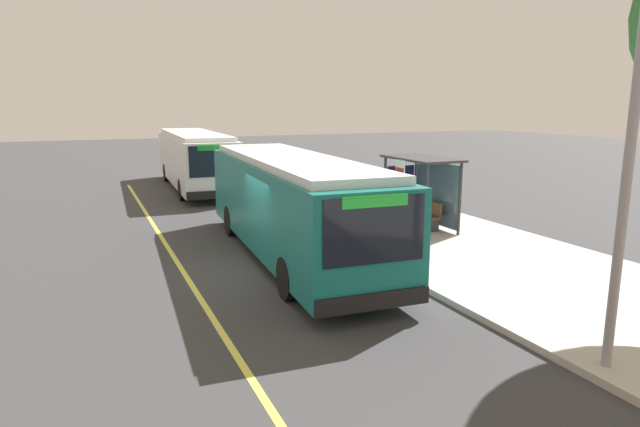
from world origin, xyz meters
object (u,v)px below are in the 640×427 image
at_px(route_sign_post, 400,196).
at_px(pedestrian_commuter, 360,199).
at_px(waiting_bench, 423,214).
at_px(transit_bus_main, 292,202).
at_px(transit_bus_second, 195,158).

height_order(route_sign_post, pedestrian_commuter, route_sign_post).
height_order(waiting_bench, pedestrian_commuter, pedestrian_commuter).
distance_m(transit_bus_main, pedestrian_commuter, 4.13).
bearing_deg(transit_bus_main, pedestrian_commuter, 123.47).
height_order(transit_bus_second, pedestrian_commuter, transit_bus_second).
relative_size(waiting_bench, route_sign_post, 0.57).
relative_size(transit_bus_main, pedestrian_commuter, 6.56).
relative_size(transit_bus_second, waiting_bench, 7.11).
bearing_deg(waiting_bench, route_sign_post, -43.42).
bearing_deg(route_sign_post, transit_bus_main, -130.63).
distance_m(transit_bus_second, route_sign_post, 16.52).
distance_m(waiting_bench, pedestrian_commuter, 2.29).
bearing_deg(waiting_bench, pedestrian_commuter, -120.54).
bearing_deg(route_sign_post, waiting_bench, 136.58).
bearing_deg(route_sign_post, pedestrian_commuter, 166.12).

